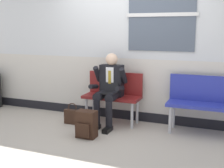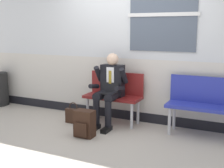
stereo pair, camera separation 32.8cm
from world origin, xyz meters
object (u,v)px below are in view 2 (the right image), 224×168
bench_with_person (114,93)px  backpack (84,124)px  person_seated (109,88)px  bench_empty (205,102)px  handbag (74,116)px

bench_with_person → backpack: 0.94m
person_seated → backpack: (-0.10, -0.68, -0.46)m
bench_with_person → person_seated: person_seated is taller
bench_empty → backpack: (-1.67, -0.88, -0.34)m
backpack → person_seated: bearing=81.7°
handbag → bench_with_person: bearing=32.3°
bench_empty → bench_with_person: bearing=-179.9°
person_seated → bench_with_person: bearing=90.0°
person_seated → backpack: person_seated is taller
bench_empty → handbag: (-2.19, -0.39, -0.41)m
bench_empty → backpack: size_ratio=2.74×
backpack → handbag: 0.72m
person_seated → handbag: (-0.62, -0.19, -0.53)m
bench_with_person → handbag: (-0.62, -0.39, -0.39)m
handbag → bench_empty: bearing=10.2°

